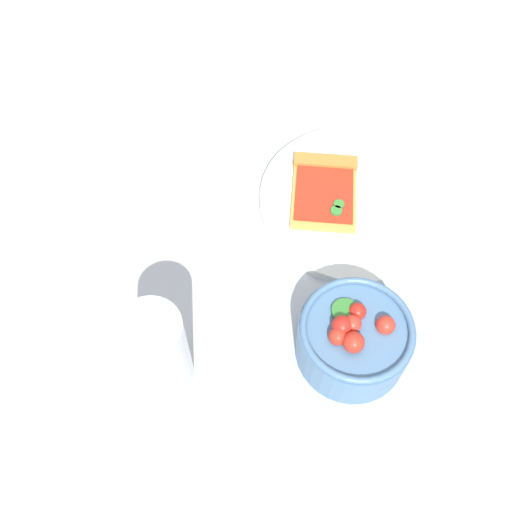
{
  "coord_description": "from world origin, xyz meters",
  "views": [
    {
      "loc": [
        -0.14,
        0.44,
        0.68
      ],
      "look_at": [
        0.04,
        0.09,
        0.03
      ],
      "focal_mm": 42.66,
      "sensor_mm": 36.0,
      "label": 1
    }
  ],
  "objects_px": {
    "plate": "(354,200)",
    "salad_bowl": "(354,339)",
    "paper_napkin": "(158,174)",
    "pizza_slice_main": "(324,187)",
    "soda_glass": "(158,353)"
  },
  "relations": [
    {
      "from": "plate",
      "to": "salad_bowl",
      "type": "relative_size",
      "value": 1.99
    },
    {
      "from": "salad_bowl",
      "to": "paper_napkin",
      "type": "bearing_deg",
      "value": -19.75
    },
    {
      "from": "plate",
      "to": "pizza_slice_main",
      "type": "bearing_deg",
      "value": 8.64
    },
    {
      "from": "paper_napkin",
      "to": "salad_bowl",
      "type": "bearing_deg",
      "value": 160.25
    },
    {
      "from": "salad_bowl",
      "to": "plate",
      "type": "bearing_deg",
      "value": -69.04
    },
    {
      "from": "salad_bowl",
      "to": "soda_glass",
      "type": "height_order",
      "value": "soda_glass"
    },
    {
      "from": "salad_bowl",
      "to": "soda_glass",
      "type": "distance_m",
      "value": 0.22
    },
    {
      "from": "salad_bowl",
      "to": "paper_napkin",
      "type": "distance_m",
      "value": 0.37
    },
    {
      "from": "paper_napkin",
      "to": "pizza_slice_main",
      "type": "bearing_deg",
      "value": -161.81
    },
    {
      "from": "pizza_slice_main",
      "to": "paper_napkin",
      "type": "xyz_separation_m",
      "value": [
        0.22,
        0.07,
        -0.02
      ]
    },
    {
      "from": "paper_napkin",
      "to": "plate",
      "type": "bearing_deg",
      "value": -163.3
    },
    {
      "from": "plate",
      "to": "soda_glass",
      "type": "xyz_separation_m",
      "value": [
        0.11,
        0.32,
        0.05
      ]
    },
    {
      "from": "salad_bowl",
      "to": "paper_napkin",
      "type": "height_order",
      "value": "salad_bowl"
    },
    {
      "from": "plate",
      "to": "pizza_slice_main",
      "type": "relative_size",
      "value": 1.82
    },
    {
      "from": "pizza_slice_main",
      "to": "soda_glass",
      "type": "height_order",
      "value": "soda_glass"
    }
  ]
}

